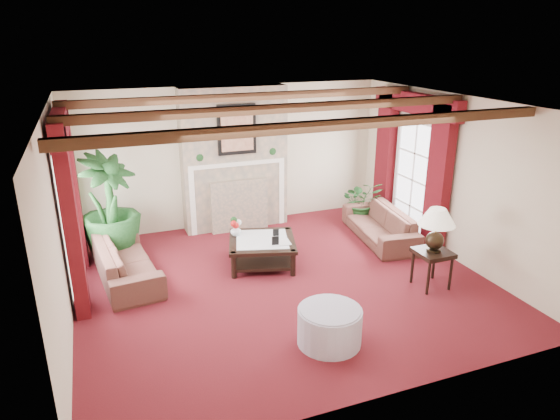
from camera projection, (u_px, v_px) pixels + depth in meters
name	position (u px, v px, depth m)	size (l,w,h in m)	color
floor	(283.00, 282.00, 7.64)	(6.00, 6.00, 0.00)	#480C15
ceiling	(283.00, 104.00, 6.74)	(6.00, 6.00, 0.00)	white
back_wall	(232.00, 157.00, 9.61)	(6.00, 0.02, 2.70)	beige
left_wall	(58.00, 226.00, 6.18)	(0.02, 5.50, 2.70)	beige
right_wall	(453.00, 178.00, 8.20)	(0.02, 5.50, 2.70)	beige
ceiling_beams	(283.00, 108.00, 6.76)	(6.00, 3.00, 0.12)	#3B2013
fireplace	(232.00, 86.00, 8.98)	(2.00, 0.52, 2.70)	tan
french_door_left	(54.00, 147.00, 6.81)	(0.10, 1.10, 2.16)	white
french_door_right	(419.00, 121.00, 8.80)	(0.10, 1.10, 2.16)	white
curtains_left	(59.00, 116.00, 6.70)	(0.20, 2.40, 2.55)	#480912
curtains_right	(416.00, 97.00, 8.63)	(0.20, 2.40, 2.55)	#480912
sofa_left	(125.00, 255.00, 7.64)	(0.79, 2.03, 0.77)	#390F1E
sofa_right	(380.00, 220.00, 9.12)	(0.81, 1.99, 0.76)	#390F1E
potted_palm	(112.00, 228.00, 8.40)	(1.96, 1.98, 1.00)	black
small_plant	(361.00, 206.00, 9.95)	(0.98, 1.05, 0.69)	black
coffee_table	(262.00, 252.00, 8.18)	(1.06, 1.06, 0.43)	black
side_table	(431.00, 268.00, 7.44)	(0.49, 0.49, 0.58)	black
ottoman	(329.00, 326.00, 6.08)	(0.79, 0.79, 0.46)	#A19EB3
table_lamp	(436.00, 229.00, 7.23)	(0.54, 0.54, 0.68)	black
flower_vase	(236.00, 230.00, 8.24)	(0.21, 0.22, 0.18)	silver
book	(278.00, 236.00, 7.91)	(0.19, 0.04, 0.26)	black
photo_frame_a	(275.00, 241.00, 7.87)	(0.11, 0.02, 0.15)	black
photo_frame_b	(276.00, 233.00, 8.22)	(0.10, 0.02, 0.13)	black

